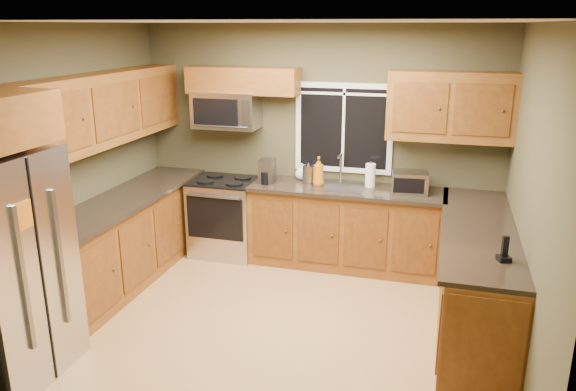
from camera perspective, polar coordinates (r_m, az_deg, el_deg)
The scene contains 27 objects.
floor at distance 5.40m, azimuth -1.57°, elevation -12.79°, with size 4.20×4.20×0.00m, color #A37A47.
ceiling at distance 4.69m, azimuth -1.84°, elevation 17.24°, with size 4.20×4.20×0.00m, color white.
back_wall at distance 6.56m, azimuth 3.06°, elevation 5.26°, with size 4.20×4.20×0.00m, color #413E27.
front_wall at distance 3.30m, azimuth -11.21°, elevation -7.09°, with size 4.20×4.20×0.00m, color #413E27.
left_wall at distance 5.84m, azimuth -21.78°, elevation 2.60°, with size 3.60×3.60×0.00m, color #413E27.
right_wall at distance 4.71m, azimuth 23.49°, elevation -0.85°, with size 3.60×3.60×0.00m, color #413E27.
window at distance 6.45m, azimuth 5.67°, elevation 6.83°, with size 1.12×0.03×1.02m.
base_cabinets_left at distance 6.30m, azimuth -16.13°, elevation -4.43°, with size 0.60×2.65×0.90m, color brown.
countertop_left at distance 6.14m, azimuth -16.28°, elevation -0.37°, with size 0.65×2.65×0.04m, color black.
base_cabinets_back at distance 6.45m, azimuth 5.94°, elevation -3.35°, with size 2.17×0.60×0.90m, color brown.
countertop_back at distance 6.28m, azimuth 6.03°, elevation 0.60°, with size 2.17×0.65×0.04m, color black.
base_cabinets_peninsula at distance 5.49m, azimuth 18.60°, elevation -7.90°, with size 0.60×2.52×0.90m.
countertop_peninsula at distance 5.33m, azimuth 18.80°, elevation -3.24°, with size 0.65×2.50×0.04m, color black.
upper_cabinets_left at distance 6.03m, azimuth -18.33°, elevation 8.32°, with size 0.33×2.65×0.72m, color brown.
upper_cabinets_back_left at distance 6.54m, azimuth -4.61°, elevation 11.57°, with size 1.30×0.33×0.30m, color brown.
upper_cabinets_back_right at distance 6.16m, azimuth 16.20°, elevation 8.67°, with size 1.30×0.33×0.72m, color brown.
refrigerator at distance 4.81m, azimuth -27.04°, elevation -6.67°, with size 0.74×0.90×1.80m.
range at distance 6.80m, azimuth -6.36°, elevation -2.11°, with size 0.76×0.69×0.94m.
microwave at distance 6.62m, azimuth -6.27°, elevation 8.63°, with size 0.76×0.41×0.42m.
sink at distance 6.30m, azimuth 5.03°, elevation 1.01°, with size 0.60×0.42×0.36m.
toaster_oven at distance 6.16m, azimuth 12.27°, elevation 1.31°, with size 0.40×0.33×0.23m.
coffee_maker at distance 6.41m, azimuth -2.15°, elevation 2.40°, with size 0.17×0.23×0.27m.
kettle at distance 6.41m, azimuth 2.10°, elevation 2.27°, with size 0.15×0.15×0.25m.
paper_towel_roll at distance 6.32m, azimuth 8.36°, elevation 2.05°, with size 0.12×0.12×0.29m.
soap_bottle_a at distance 6.31m, azimuth 3.12°, elevation 2.50°, with size 0.13×0.13×0.33m, color #C16812.
soap_bottle_c at distance 6.57m, azimuth 1.39°, elevation 2.46°, with size 0.15×0.15×0.19m, color white.
cordless_phone at distance 4.61m, azimuth 21.11°, elevation -5.53°, with size 0.12×0.12×0.20m.
Camera 1 is at (1.42, -4.47, 2.67)m, focal length 35.00 mm.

